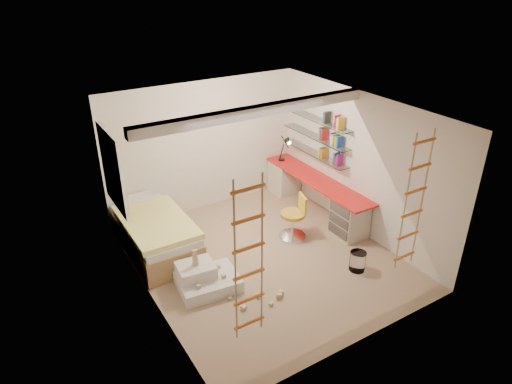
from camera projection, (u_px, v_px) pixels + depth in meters
floor at (265, 259)px, 7.80m from camera, size 4.50×4.50×0.00m
ceiling_beam at (256, 111)px, 6.89m from camera, size 4.00×0.18×0.16m
window_frame at (113, 170)px, 7.32m from camera, size 0.06×1.15×1.35m
window_blind at (115, 169)px, 7.34m from camera, size 0.02×1.00×1.20m
rope_ladder_left at (249, 261)px, 5.16m from camera, size 0.41×0.04×2.13m
rope_ladder_right at (414, 202)px, 6.41m from camera, size 0.41×0.04×2.13m
waste_bin at (358, 261)px, 7.45m from camera, size 0.27×0.27×0.33m
desk at (315, 194)px, 9.07m from camera, size 0.56×2.80×0.75m
shelves at (316, 137)px, 8.85m from camera, size 0.25×1.80×0.71m
bed at (155, 234)px, 7.89m from camera, size 1.02×2.00×0.69m
task_lamp at (286, 145)px, 9.45m from camera, size 0.14×0.36×0.57m
swivel_chair at (294, 223)px, 8.26m from camera, size 0.62×0.62×0.85m
play_platform at (205, 279)px, 7.05m from camera, size 0.99×0.81×0.41m
toy_blocks at (232, 282)px, 6.87m from camera, size 1.16×1.06×0.68m
books at (316, 132)px, 8.80m from camera, size 0.14×0.70×0.92m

